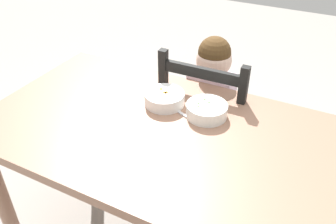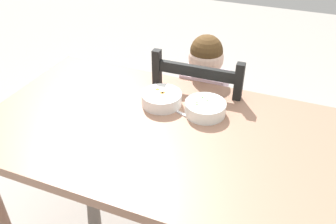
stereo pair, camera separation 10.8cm
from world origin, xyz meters
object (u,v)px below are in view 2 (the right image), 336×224
Objects in this scene: dining_table at (159,148)px; spoon at (171,108)px; bowl_of_carrots at (162,98)px; dining_chair at (201,126)px; child_figure at (202,97)px; bowl_of_peas at (205,108)px.

spoon is (-0.00, 0.15, 0.11)m from dining_table.
bowl_of_carrots reaches higher than dining_table.
dining_chair is at bearing 84.31° from dining_table.
dining_table is 8.23× the size of bowl_of_carrots.
bowl_of_peas is at bearing -71.63° from child_figure.
child_figure is 0.33m from spoon.
dining_chair reaches higher than bowl_of_carrots.
bowl_of_peas is at bearing 48.80° from dining_table.
dining_chair is at bearing 76.83° from child_figure.
bowl_of_peas is 0.19m from bowl_of_carrots.
dining_chair is 0.18m from child_figure.
bowl_of_carrots is (-0.19, 0.00, 0.00)m from bowl_of_peas.
dining_table is 10.52× the size of spoon.
child_figure is at bearing 81.40° from spoon.
spoon is (-0.05, -0.32, 0.30)m from dining_chair.
spoon is at bearing -18.65° from bowl_of_carrots.
bowl_of_carrots reaches higher than spoon.
child_figure is at bearing 108.37° from bowl_of_peas.
bowl_of_carrots is 1.28× the size of spoon.
child_figure reaches higher than spoon.
child_figure reaches higher than dining_chair.
bowl_of_carrots is at bearing -108.39° from child_figure.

